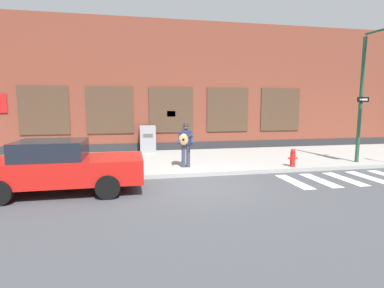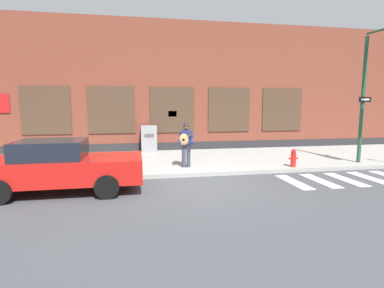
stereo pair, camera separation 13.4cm
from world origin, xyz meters
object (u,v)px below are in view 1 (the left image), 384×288
object	(u,v)px
utility_box	(148,139)
fire_hydrant	(293,158)
busker	(186,142)
red_car	(60,167)

from	to	relation	value
utility_box	fire_hydrant	world-z (taller)	utility_box
busker	utility_box	world-z (taller)	busker
busker	fire_hydrant	xyz separation A→B (m)	(4.11, -0.68, -0.63)
utility_box	fire_hydrant	size ratio (longest dim) A/B	1.92
red_car	busker	bearing A→B (deg)	27.52
busker	red_car	bearing A→B (deg)	-152.48
busker	utility_box	distance (m)	4.30
red_car	utility_box	world-z (taller)	red_car
utility_box	fire_hydrant	bearing A→B (deg)	-41.91
red_car	busker	size ratio (longest dim) A/B	2.70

